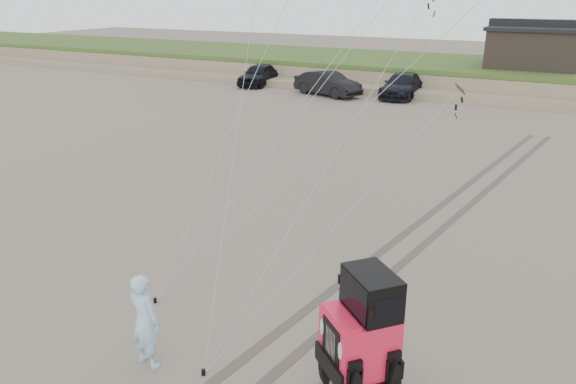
% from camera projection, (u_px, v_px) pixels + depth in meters
% --- Properties ---
extents(ground, '(160.00, 160.00, 0.00)m').
position_uv_depth(ground, '(218.00, 357.00, 11.37)').
color(ground, '#6B6054').
rests_on(ground, ground).
extents(dune_ridge, '(160.00, 14.25, 1.73)m').
position_uv_depth(dune_ridge, '(501.00, 77.00, 42.28)').
color(dune_ridge, '#7A6B54').
rests_on(dune_ridge, ground).
extents(cabin, '(6.40, 5.40, 3.35)m').
position_uv_depth(cabin, '(534.00, 46.00, 40.16)').
color(cabin, black).
rests_on(cabin, dune_ridge).
extents(truck_a, '(2.56, 5.04, 1.65)m').
position_uv_depth(truck_a, '(259.00, 75.00, 43.59)').
color(truck_a, black).
rests_on(truck_a, ground).
extents(truck_b, '(5.40, 3.31, 1.68)m').
position_uv_depth(truck_b, '(328.00, 83.00, 39.33)').
color(truck_b, black).
rests_on(truck_b, ground).
extents(truck_c, '(2.54, 5.59, 1.59)m').
position_uv_depth(truck_c, '(402.00, 85.00, 38.79)').
color(truck_c, black).
rests_on(truck_c, ground).
extents(jeep, '(5.41, 5.65, 2.04)m').
position_uv_depth(jeep, '(359.00, 352.00, 9.82)').
color(jeep, '#EA1D3E').
rests_on(jeep, ground).
extents(man, '(0.78, 0.56, 1.98)m').
position_uv_depth(man, '(145.00, 321.00, 10.82)').
color(man, '#86BFCF').
rests_on(man, ground).
extents(stake_main, '(0.08, 0.08, 0.12)m').
position_uv_depth(stake_main, '(155.00, 300.00, 13.31)').
color(stake_main, black).
rests_on(stake_main, ground).
extents(stake_aux, '(0.08, 0.08, 0.12)m').
position_uv_depth(stake_aux, '(203.00, 372.00, 10.81)').
color(stake_aux, black).
rests_on(stake_aux, ground).
extents(tire_tracks, '(5.22, 29.74, 0.01)m').
position_uv_depth(tire_tracks, '(421.00, 233.00, 17.14)').
color(tire_tracks, '#4C443D').
rests_on(tire_tracks, ground).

